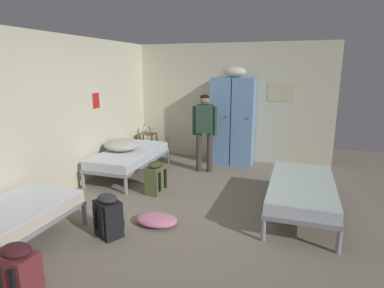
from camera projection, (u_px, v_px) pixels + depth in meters
ground_plane at (186, 212)px, 4.69m from camera, size 9.38×9.38×0.00m
room_backdrop at (146, 110)px, 5.94m from camera, size 4.38×5.92×2.57m
locker_bank at (233, 119)px, 6.87m from camera, size 0.90×0.55×2.07m
shelf_unit at (148, 143)px, 7.48m from camera, size 0.38×0.30×0.57m
bed_right at (302, 189)px, 4.54m from camera, size 0.90×1.90×0.49m
bed_left_rear at (130, 156)px, 6.22m from camera, size 0.90×1.90×0.49m
bedding_heap at (122, 145)px, 6.17m from camera, size 0.70×0.60×0.22m
person_traveler at (205, 126)px, 6.30m from camera, size 0.48×0.25×1.55m
water_bottle at (144, 129)px, 7.45m from camera, size 0.06×0.06×0.19m
lotion_bottle at (149, 131)px, 7.35m from camera, size 0.05×0.05×0.15m
backpack_maroon at (20, 273)px, 2.87m from camera, size 0.34×0.35×0.55m
backpack_black at (109, 216)px, 3.97m from camera, size 0.40×0.41×0.55m
backpack_olive at (155, 178)px, 5.32m from camera, size 0.36×0.35×0.55m
clothes_pile_pink at (157, 220)px, 4.29m from camera, size 0.57×0.39×0.13m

